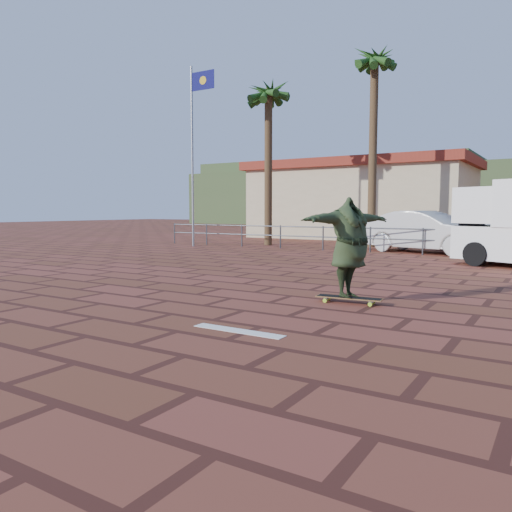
{
  "coord_description": "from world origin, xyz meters",
  "views": [
    {
      "loc": [
        4.47,
        -6.79,
        1.66
      ],
      "look_at": [
        -0.45,
        1.1,
        0.8
      ],
      "focal_mm": 35.0,
      "sensor_mm": 36.0,
      "label": 1
    }
  ],
  "objects_px": {
    "skateboarder": "(350,247)",
    "car_white": "(428,232)",
    "longboard": "(349,298)",
    "car_silver": "(484,233)"
  },
  "relations": [
    {
      "from": "longboard",
      "to": "skateboarder",
      "type": "height_order",
      "value": "skateboarder"
    },
    {
      "from": "longboard",
      "to": "skateboarder",
      "type": "xyz_separation_m",
      "value": [
        0.0,
        0.0,
        0.91
      ]
    },
    {
      "from": "skateboarder",
      "to": "car_white",
      "type": "xyz_separation_m",
      "value": [
        -1.3,
        11.47,
        -0.19
      ]
    },
    {
      "from": "car_silver",
      "to": "longboard",
      "type": "bearing_deg",
      "value": -155.38
    },
    {
      "from": "skateboarder",
      "to": "car_white",
      "type": "relative_size",
      "value": 0.44
    },
    {
      "from": "car_silver",
      "to": "car_white",
      "type": "xyz_separation_m",
      "value": [
        -1.75,
        -1.78,
        0.05
      ]
    },
    {
      "from": "skateboarder",
      "to": "car_silver",
      "type": "distance_m",
      "value": 13.26
    },
    {
      "from": "car_white",
      "to": "longboard",
      "type": "bearing_deg",
      "value": -158.32
    },
    {
      "from": "skateboarder",
      "to": "longboard",
      "type": "bearing_deg",
      "value": 172.92
    },
    {
      "from": "longboard",
      "to": "skateboarder",
      "type": "bearing_deg",
      "value": 57.32
    }
  ]
}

